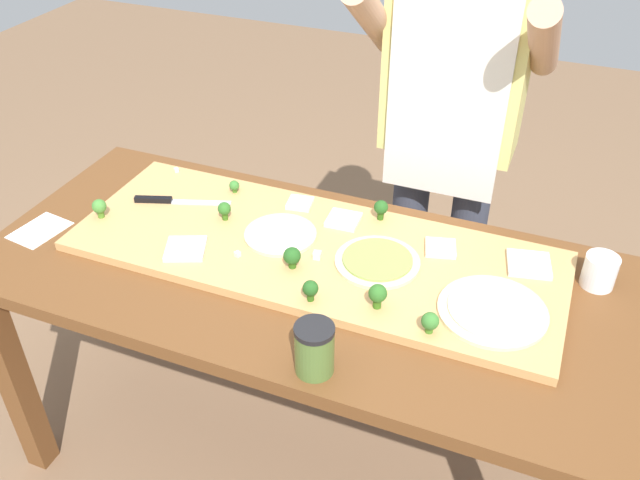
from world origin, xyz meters
The scene contains 27 objects.
ground_plane centered at (0.00, 0.00, 0.00)m, with size 8.00×8.00×0.00m, color brown.
prep_table centered at (0.00, 0.00, 0.68)m, with size 1.70×0.77×0.79m.
cutting_board centered at (0.01, 0.07, 0.80)m, with size 1.32×0.48×0.02m, color tan.
chefs_knife centered at (-0.47, 0.12, 0.82)m, with size 0.28×0.11×0.02m.
pizza_whole_cheese_artichoke centered at (0.50, -0.02, 0.82)m, with size 0.26×0.26×0.02m.
pizza_whole_pesto_green centered at (0.19, 0.06, 0.82)m, with size 0.22×0.22×0.02m.
pizza_whole_white_garlic centered at (-0.09, 0.08, 0.82)m, with size 0.20×0.20×0.02m.
pizza_slice_center centered at (-0.30, -0.07, 0.82)m, with size 0.10×0.10×0.01m, color silver.
pizza_slice_near_right centered at (0.33, 0.18, 0.82)m, with size 0.08×0.08×0.01m, color silver.
pizza_slice_near_left centered at (-0.10, 0.25, 0.82)m, with size 0.07×0.07×0.01m, color silver.
pizza_slice_far_left centered at (0.56, 0.20, 0.82)m, with size 0.11×0.11×0.01m, color silver.
pizza_slice_far_right centered at (0.04, 0.21, 0.82)m, with size 0.09×0.09×0.01m, color silver.
broccoli_floret_back_mid centered at (-0.60, -0.02, 0.85)m, with size 0.04×0.04×0.06m.
broccoli_floret_center_right centered at (-0.31, 0.24, 0.84)m, with size 0.03×0.03×0.04m.
broccoli_floret_front_right centered at (0.24, -0.10, 0.86)m, with size 0.05×0.05×0.06m.
broccoli_floret_back_left centered at (-0.01, -0.03, 0.85)m, with size 0.05×0.05×0.06m.
broccoli_floret_center_left centered at (-0.27, 0.10, 0.85)m, with size 0.04×0.04×0.05m.
broccoli_floret_front_mid centered at (0.09, -0.13, 0.85)m, with size 0.04×0.04×0.06m.
broccoli_floret_front_left centered at (0.38, -0.14, 0.85)m, with size 0.04×0.04×0.05m.
broccoli_floret_back_right centered at (0.14, 0.26, 0.85)m, with size 0.04×0.04×0.06m.
cheese_crumble_a centered at (-0.16, -0.04, 0.82)m, with size 0.01×0.01×0.01m, color silver.
cheese_crumble_b centered at (-0.54, 0.28, 0.82)m, with size 0.01×0.01×0.01m, color silver.
cheese_crumble_c centered at (0.04, 0.03, 0.83)m, with size 0.02×0.02×0.02m, color silver.
flour_cup centered at (0.73, 0.22, 0.83)m, with size 0.08×0.08×0.09m.
sauce_jar centered at (0.17, -0.32, 0.85)m, with size 0.09×0.09×0.12m.
recipe_note centered at (-0.75, -0.12, 0.79)m, with size 0.12×0.15×0.00m, color white.
cook_center centered at (0.24, 0.61, 1.00)m, with size 0.54×0.39×1.67m.
Camera 1 is at (0.57, -1.28, 1.89)m, focal length 38.01 mm.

